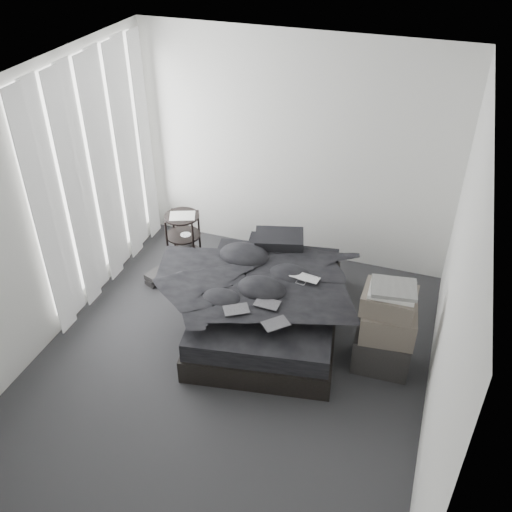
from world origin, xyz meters
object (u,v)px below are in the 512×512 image
(box_lower, at_px, (382,350))
(side_stand, at_px, (184,243))
(bed, at_px, (268,317))
(laptop, at_px, (303,275))

(box_lower, bearing_deg, side_stand, 161.53)
(bed, distance_m, box_lower, 1.19)
(bed, xyz_separation_m, box_lower, (1.18, -0.17, 0.07))
(bed, relative_size, box_lower, 3.53)
(bed, height_order, side_stand, side_stand)
(bed, xyz_separation_m, laptop, (0.32, 0.10, 0.54))
(box_lower, bearing_deg, bed, 171.91)
(side_stand, height_order, box_lower, side_stand)
(laptop, bearing_deg, bed, -154.50)
(side_stand, bearing_deg, box_lower, -18.47)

